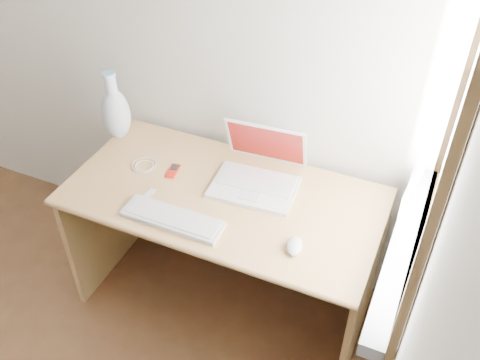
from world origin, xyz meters
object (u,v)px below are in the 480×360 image
at_px(desk, 232,217).
at_px(external_keyboard, 173,218).
at_px(laptop, 258,173).
at_px(vase, 116,112).

xyz_separation_m(desk, external_keyboard, (-0.12, -0.31, 0.21)).
bearing_deg(external_keyboard, laptop, 57.83).
height_order(external_keyboard, vase, vase).
bearing_deg(desk, laptop, 26.30).
height_order(laptop, external_keyboard, laptop).
xyz_separation_m(desk, laptop, (0.10, 0.05, 0.26)).
xyz_separation_m(desk, vase, (-0.64, 0.10, 0.34)).
height_order(laptop, vase, vase).
bearing_deg(laptop, external_keyboard, -126.27).
relative_size(desk, vase, 3.85).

